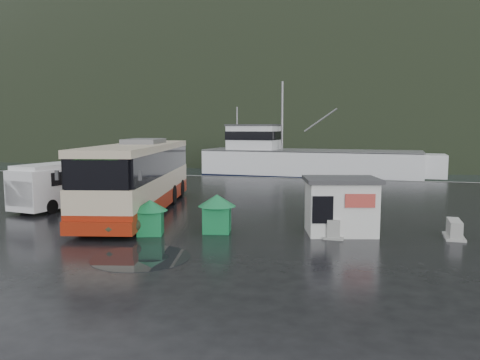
% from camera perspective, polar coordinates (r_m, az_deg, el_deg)
% --- Properties ---
extents(ground, '(160.00, 160.00, 0.00)m').
position_cam_1_polar(ground, '(21.37, -6.99, -5.31)').
color(ground, black).
rests_on(ground, ground).
extents(harbor_water, '(300.00, 180.00, 0.02)m').
position_cam_1_polar(harbor_water, '(129.89, 10.08, 4.47)').
color(harbor_water, black).
rests_on(harbor_water, ground).
extents(quay_edge, '(160.00, 0.60, 1.50)m').
position_cam_1_polar(quay_edge, '(40.51, 2.83, 0.31)').
color(quay_edge, '#999993').
rests_on(quay_edge, ground).
extents(headland, '(780.00, 540.00, 570.00)m').
position_cam_1_polar(headland, '(269.66, 13.90, 5.37)').
color(headland, black).
rests_on(headland, ground).
extents(coach_bus, '(5.70, 13.61, 3.75)m').
position_cam_1_polar(coach_bus, '(24.97, -12.01, -3.69)').
color(coach_bus, '#C0AE91').
rests_on(coach_bus, ground).
extents(white_van, '(3.07, 6.15, 2.46)m').
position_cam_1_polar(white_van, '(27.24, -20.69, -3.13)').
color(white_van, silver).
rests_on(white_van, ground).
extents(waste_bin_left, '(1.26, 1.26, 1.42)m').
position_cam_1_polar(waste_bin_left, '(19.50, -10.83, -6.52)').
color(waste_bin_left, '#14723B').
rests_on(waste_bin_left, ground).
extents(waste_bin_right, '(1.30, 1.30, 1.58)m').
position_cam_1_polar(waste_bin_right, '(19.61, -2.81, -6.34)').
color(waste_bin_right, '#14723B').
rests_on(waste_bin_right, ground).
extents(dome_tent, '(2.17, 2.75, 0.98)m').
position_cam_1_polar(dome_tent, '(19.60, -14.05, -6.53)').
color(dome_tent, '#2A2E1C').
rests_on(dome_tent, ground).
extents(ticket_kiosk, '(3.36, 2.82, 2.31)m').
position_cam_1_polar(ticket_kiosk, '(19.75, 12.10, -6.39)').
color(ticket_kiosk, silver).
rests_on(ticket_kiosk, ground).
extents(jersey_barrier_a, '(0.85, 1.58, 0.77)m').
position_cam_1_polar(jersey_barrier_a, '(19.25, 11.47, -6.71)').
color(jersey_barrier_a, '#999993').
rests_on(jersey_barrier_a, ground).
extents(jersey_barrier_b, '(0.81, 1.48, 0.72)m').
position_cam_1_polar(jersey_barrier_b, '(20.37, 24.62, -6.45)').
color(jersey_barrier_b, '#999993').
rests_on(jersey_barrier_b, ground).
extents(fishing_trawler, '(26.71, 8.22, 10.51)m').
position_cam_1_polar(fishing_trawler, '(49.58, 8.51, 1.38)').
color(fishing_trawler, silver).
rests_on(fishing_trawler, ground).
extents(puddles, '(9.05, 5.34, 0.01)m').
position_cam_1_polar(puddles, '(16.44, -19.31, -9.21)').
color(puddles, black).
rests_on(puddles, ground).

